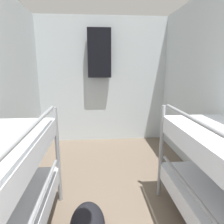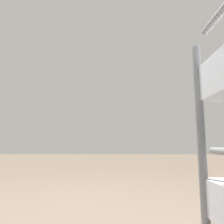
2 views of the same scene
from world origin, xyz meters
name	(u,v)px [view 2 (image 2 of 2)]	position (x,y,z in m)	size (l,w,h in m)	color
ground_plane	(96,223)	(0.00, 0.00, 0.00)	(20.00, 20.00, 0.00)	#6B5B4C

